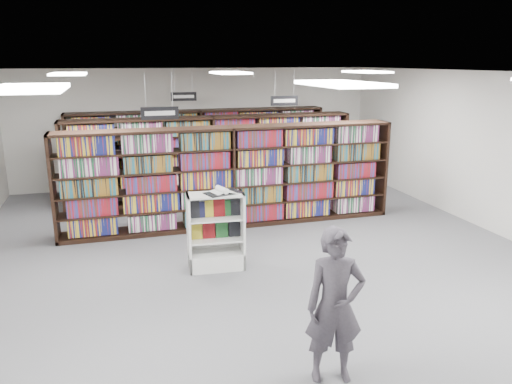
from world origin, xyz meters
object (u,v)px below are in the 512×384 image
object	(u,v)px
bookshelf_row_near	(231,177)
shopper	(335,306)
endcap_display	(216,242)
open_book	(223,191)

from	to	relation	value
bookshelf_row_near	shopper	distance (m)	5.46
endcap_display	bookshelf_row_near	bearing A→B (deg)	73.68
open_book	shopper	size ratio (longest dim) A/B	0.38
bookshelf_row_near	endcap_display	bearing A→B (deg)	-110.41
bookshelf_row_near	endcap_display	xyz separation A→B (m)	(-0.78, -2.10, -0.59)
bookshelf_row_near	open_book	xyz separation A→B (m)	(-0.66, -2.15, 0.28)
endcap_display	open_book	distance (m)	0.89
open_book	shopper	xyz separation A→B (m)	(0.47, -3.31, -0.46)
endcap_display	shopper	bearing A→B (deg)	-75.75
shopper	bookshelf_row_near	bearing A→B (deg)	100.09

